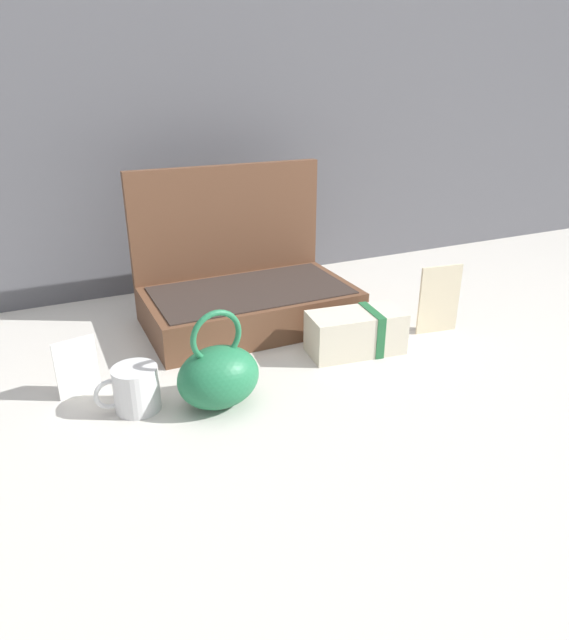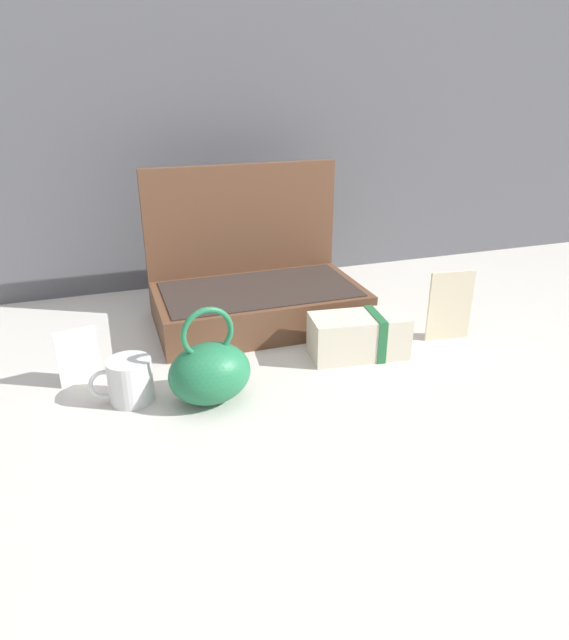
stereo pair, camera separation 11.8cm
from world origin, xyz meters
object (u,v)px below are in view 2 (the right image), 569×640
Objects in this scene: cream_toiletry_bag at (360,336)px; info_card_left at (450,306)px; teal_pouch_handbag at (210,372)px; poster_card_right at (78,357)px; coffee_mug at (129,380)px; open_suitcase at (255,289)px.

cream_toiletry_bag is 1.33× the size of info_card_left.
teal_pouch_handbag is 0.28m from poster_card_right.
cream_toiletry_bag reaches higher than coffee_mug.
teal_pouch_handbag is at bearing -118.42° from open_suitcase.
teal_pouch_handbag is at bearing -163.52° from info_card_left.
teal_pouch_handbag is (-0.19, -0.36, -0.02)m from open_suitcase.
info_card_left is at bearing -33.19° from open_suitcase.
teal_pouch_handbag is at bearing -18.79° from coffee_mug.
poster_card_right is at bearing -154.58° from open_suitcase.
open_suitcase reaches higher than teal_pouch_handbag.
coffee_mug is (-0.51, -0.03, -0.00)m from cream_toiletry_bag.
poster_card_right is (-0.60, 0.07, 0.01)m from cream_toiletry_bag.
teal_pouch_handbag reaches higher than poster_card_right.
open_suitcase is at bearing 61.58° from teal_pouch_handbag.
cream_toiletry_bag is 0.60m from poster_card_right.
info_card_left is at bearing -15.72° from poster_card_right.
coffee_mug is (-0.15, 0.05, -0.02)m from teal_pouch_handbag.
open_suitcase is at bearing 41.90° from coffee_mug.
coffee_mug is 1.00× the size of poster_card_right.
coffee_mug is 0.71× the size of info_card_left.
coffee_mug is 0.14m from poster_card_right.
cream_toiletry_bag is at bearing -18.23° from poster_card_right.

